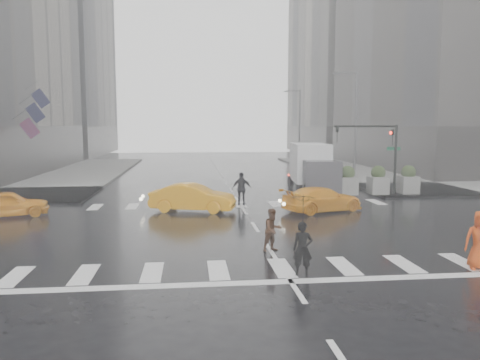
{
  "coord_description": "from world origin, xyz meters",
  "views": [
    {
      "loc": [
        -2.84,
        -19.99,
        4.41
      ],
      "look_at": [
        -0.45,
        2.0,
        1.86
      ],
      "focal_mm": 35.0,
      "sensor_mm": 36.0,
      "label": 1
    }
  ],
  "objects": [
    {
      "name": "pedestrian_orange",
      "position": [
        6.04,
        -6.8,
        0.92
      ],
      "size": [
        1.06,
        0.9,
        1.84
      ],
      "rotation": [
        0.0,
        0.0,
        -0.41
      ],
      "color": "#CA3F0E",
      "rests_on": "ground"
    },
    {
      "name": "street_lamp_near",
      "position": [
        10.87,
        18.0,
        4.95
      ],
      "size": [
        2.15,
        0.22,
        9.0
      ],
      "color": "#59595B",
      "rests_on": "ground"
    },
    {
      "name": "road_markings",
      "position": [
        0.0,
        0.0,
        0.01
      ],
      "size": [
        18.0,
        48.0,
        0.01
      ],
      "primitive_type": null,
      "color": "silver",
      "rests_on": "ground"
    },
    {
      "name": "planter_east",
      "position": [
        11.0,
        8.2,
        0.98
      ],
      "size": [
        1.1,
        1.1,
        1.8
      ],
      "color": "slate",
      "rests_on": "ground"
    },
    {
      "name": "pedestrian_far_b",
      "position": [
        5.35,
        7.73,
        0.93
      ],
      "size": [
        1.35,
        0.98,
        1.87
      ],
      "primitive_type": "imported",
      "rotation": [
        0.0,
        0.0,
        2.85
      ],
      "color": "black",
      "rests_on": "ground"
    },
    {
      "name": "taxi_front",
      "position": [
        -11.7,
        3.6,
        0.65
      ],
      "size": [
        4.1,
        2.64,
        1.3
      ],
      "primitive_type": "imported",
      "rotation": [
        0.0,
        0.0,
        1.89
      ],
      "color": "#FD9F0D",
      "rests_on": "ground"
    },
    {
      "name": "taxi_mid",
      "position": [
        -2.69,
        4.16,
        0.72
      ],
      "size": [
        4.62,
        2.59,
        1.44
      ],
      "primitive_type": "imported",
      "rotation": [
        0.0,
        0.0,
        1.31
      ],
      "color": "#FD9F0D",
      "rests_on": "ground"
    },
    {
      "name": "pedestrian_brown",
      "position": [
        0.07,
        -4.0,
        0.76
      ],
      "size": [
        0.92,
        0.85,
        1.53
      ],
      "primitive_type": "imported",
      "rotation": [
        0.0,
        0.0,
        0.46
      ],
      "color": "#3F2516",
      "rests_on": "ground"
    },
    {
      "name": "traffic_signal_pole",
      "position": [
        9.01,
        8.01,
        3.22
      ],
      "size": [
        4.45,
        0.42,
        4.5
      ],
      "color": "black",
      "rests_on": "ground"
    },
    {
      "name": "flag_cluster",
      "position": [
        -15.08,
        18.5,
        5.64
      ],
      "size": [
        2.87,
        3.06,
        4.69
      ],
      "color": "#59595B",
      "rests_on": "ground"
    },
    {
      "name": "building_ne_far",
      "position": [
        29.0,
        56.0,
        16.27
      ],
      "size": [
        26.05,
        26.05,
        36.0
      ],
      "color": "gray",
      "rests_on": "ground"
    },
    {
      "name": "pedestrian_black",
      "position": [
        0.45,
        -6.8,
        1.63
      ],
      "size": [
        1.15,
        1.17,
        2.43
      ],
      "rotation": [
        0.0,
        0.0,
        -0.22
      ],
      "color": "black",
      "rests_on": "ground"
    },
    {
      "name": "planter_mid",
      "position": [
        9.0,
        8.2,
        0.98
      ],
      "size": [
        1.1,
        1.1,
        1.8
      ],
      "color": "slate",
      "rests_on": "ground"
    },
    {
      "name": "building_nw_far",
      "position": [
        -29.0,
        56.0,
        20.19
      ],
      "size": [
        26.05,
        26.05,
        44.0
      ],
      "color": "slate",
      "rests_on": "ground"
    },
    {
      "name": "pedestrian_far_a",
      "position": [
        0.05,
        5.7,
        0.93
      ],
      "size": [
        1.16,
        0.78,
        1.87
      ],
      "primitive_type": "imported",
      "rotation": [
        0.0,
        0.0,
        3.03
      ],
      "color": "black",
      "rests_on": "ground"
    },
    {
      "name": "box_truck",
      "position": [
        5.38,
        10.46,
        1.72
      ],
      "size": [
        2.27,
        6.07,
        3.22
      ],
      "rotation": [
        0.0,
        0.0,
        -0.1
      ],
      "color": "silver",
      "rests_on": "ground"
    },
    {
      "name": "planter_west",
      "position": [
        7.0,
        8.2,
        0.98
      ],
      "size": [
        1.1,
        1.1,
        1.8
      ],
      "color": "slate",
      "rests_on": "ground"
    },
    {
      "name": "street_lamp_far",
      "position": [
        10.87,
        38.0,
        4.95
      ],
      "size": [
        2.15,
        0.22,
        9.0
      ],
      "color": "#59595B",
      "rests_on": "ground"
    },
    {
      "name": "ground",
      "position": [
        0.0,
        0.0,
        0.0
      ],
      "size": [
        120.0,
        120.0,
        0.0
      ],
      "primitive_type": "plane",
      "color": "black",
      "rests_on": "ground"
    },
    {
      "name": "sidewalk_ne",
      "position": [
        19.5,
        17.5,
        0.07
      ],
      "size": [
        35.0,
        35.0,
        0.15
      ],
      "primitive_type": "cube",
      "color": "slate",
      "rests_on": "ground"
    },
    {
      "name": "taxi_rear",
      "position": [
        4.0,
        3.39,
        0.64
      ],
      "size": [
        4.26,
        3.01,
        1.28
      ],
      "primitive_type": "imported",
      "rotation": [
        0.0,
        0.0,
        1.92
      ],
      "color": "#FD9F0D",
      "rests_on": "ground"
    }
  ]
}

